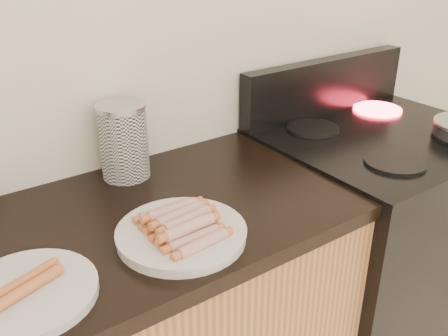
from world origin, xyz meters
TOP-DOWN VIEW (x-y plane):
  - wall_back at (0.00, 2.00)m, footprint 4.00×0.04m
  - stove at (0.78, 1.68)m, footprint 0.76×0.65m
  - stove_panel at (0.78, 1.96)m, footprint 0.76×0.06m
  - burner_near_left at (0.61, 1.51)m, footprint 0.18×0.18m
  - burner_far_left at (0.61, 1.84)m, footprint 0.18×0.18m
  - burner_far_right at (0.95, 1.84)m, footprint 0.18×0.18m
  - main_plate at (-0.10, 1.55)m, footprint 0.34×0.34m
  - side_plate at (-0.44, 1.55)m, footprint 0.35×0.35m
  - hotdog_pile at (-0.10, 1.55)m, footprint 0.12×0.20m
  - plain_sausages at (-0.44, 1.55)m, footprint 0.14×0.09m
  - canister at (-0.06, 1.91)m, footprint 0.14×0.14m

SIDE VIEW (x-z plane):
  - stove at x=0.78m, z-range 0.00..0.91m
  - side_plate at x=-0.44m, z-range 0.90..0.92m
  - main_plate at x=-0.10m, z-range 0.90..0.92m
  - burner_near_left at x=0.61m, z-range 0.91..0.92m
  - burner_far_left at x=0.61m, z-range 0.91..0.92m
  - burner_far_right at x=0.95m, z-range 0.91..0.92m
  - plain_sausages at x=-0.44m, z-range 0.92..0.94m
  - hotdog_pile at x=-0.10m, z-range 0.92..0.97m
  - canister at x=-0.06m, z-range 0.90..1.11m
  - stove_panel at x=0.78m, z-range 0.91..1.11m
  - wall_back at x=0.00m, z-range 0.00..2.60m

